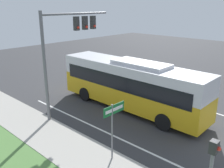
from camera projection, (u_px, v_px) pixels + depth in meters
The scene contains 3 objects.
bus at pixel (130, 83), 17.72m from camera, with size 2.67×11.51×3.62m.
signal_gantry at pixel (67, 41), 16.05m from camera, with size 5.45×0.41×6.97m.
street_sign at pixel (113, 121), 11.68m from camera, with size 1.39×0.08×2.95m.
Camera 1 is at (-13.11, -1.84, 7.33)m, focal length 40.00 mm.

